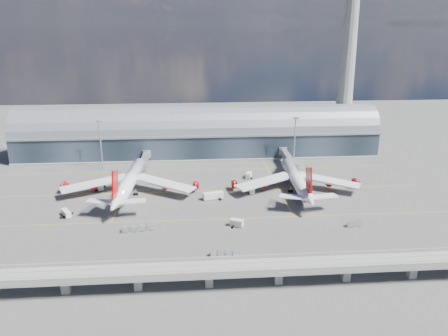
{
  "coord_description": "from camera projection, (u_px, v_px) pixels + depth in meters",
  "views": [
    {
      "loc": [
        -4.11,
        -162.95,
        71.54
      ],
      "look_at": [
        9.31,
        10.0,
        14.0
      ],
      "focal_mm": 35.0,
      "sensor_mm": 36.0,
      "label": 1
    }
  ],
  "objects": [
    {
      "name": "guideway",
      "position": [
        209.0,
        270.0,
        123.31
      ],
      "size": [
        220.0,
        8.5,
        7.2
      ],
      "color": "gray",
      "rests_on": "ground"
    },
    {
      "name": "service_truck_4",
      "position": [
        249.0,
        175.0,
        212.05
      ],
      "size": [
        3.66,
        5.24,
        2.77
      ],
      "rotation": [
        0.0,
        0.0,
        -0.34
      ],
      "color": "silver",
      "rests_on": "ground"
    },
    {
      "name": "cargo_train_0",
      "position": [
        138.0,
        229.0,
        157.88
      ],
      "size": [
        11.68,
        3.56,
        1.92
      ],
      "rotation": [
        0.0,
        0.0,
        1.42
      ],
      "color": "gray",
      "rests_on": "ground"
    },
    {
      "name": "cargo_train_2",
      "position": [
        354.0,
        224.0,
        161.45
      ],
      "size": [
        5.93,
        2.99,
        1.93
      ],
      "rotation": [
        0.0,
        0.0,
        1.35
      ],
      "color": "gray",
      "rests_on": "ground"
    },
    {
      "name": "terminal",
      "position": [
        198.0,
        135.0,
        247.25
      ],
      "size": [
        200.0,
        30.0,
        28.0
      ],
      "color": "#1C262E",
      "rests_on": "ground"
    },
    {
      "name": "airliner_right",
      "position": [
        296.0,
        180.0,
        195.02
      ],
      "size": [
        58.42,
        61.05,
        19.38
      ],
      "rotation": [
        0.0,
        0.0,
        -0.03
      ],
      "color": "white",
      "rests_on": "ground"
    },
    {
      "name": "jet_bridge_left",
      "position": [
        145.0,
        160.0,
        223.59
      ],
      "size": [
        4.4,
        28.0,
        7.25
      ],
      "color": "gray",
      "rests_on": "ground"
    },
    {
      "name": "airliner_left",
      "position": [
        129.0,
        182.0,
        190.98
      ],
      "size": [
        61.44,
        64.57,
        19.67
      ],
      "rotation": [
        0.0,
        0.0,
        -0.07
      ],
      "color": "white",
      "rests_on": "ground"
    },
    {
      "name": "control_tower",
      "position": [
        348.0,
        61.0,
        245.55
      ],
      "size": [
        19.0,
        19.0,
        103.0
      ],
      "color": "gray",
      "rests_on": "ground"
    },
    {
      "name": "cargo_train_1",
      "position": [
        224.0,
        254.0,
        140.82
      ],
      "size": [
        9.52,
        2.61,
        1.57
      ],
      "rotation": [
        0.0,
        0.0,
        1.69
      ],
      "color": "gray",
      "rests_on": "ground"
    },
    {
      "name": "jet_bridge_right",
      "position": [
        288.0,
        158.0,
        227.19
      ],
      "size": [
        4.4,
        32.0,
        7.25
      ],
      "color": "gray",
      "rests_on": "ground"
    },
    {
      "name": "ground",
      "position": [
        203.0,
        209.0,
        177.02
      ],
      "size": [
        500.0,
        500.0,
        0.0
      ],
      "primitive_type": "plane",
      "color": "#474744",
      "rests_on": "ground"
    },
    {
      "name": "taxi_lines",
      "position": [
        202.0,
        189.0,
        197.94
      ],
      "size": [
        200.0,
        80.12,
        0.01
      ],
      "color": "gold",
      "rests_on": "ground"
    },
    {
      "name": "service_truck_1",
      "position": [
        237.0,
        223.0,
        161.28
      ],
      "size": [
        5.29,
        4.18,
        2.79
      ],
      "rotation": [
        0.0,
        0.0,
        1.09
      ],
      "color": "silver",
      "rests_on": "ground"
    },
    {
      "name": "service_truck_3",
      "position": [
        251.0,
        190.0,
        193.71
      ],
      "size": [
        2.6,
        5.86,
        2.79
      ],
      "rotation": [
        0.0,
        0.0,
        0.04
      ],
      "color": "silver",
      "rests_on": "ground"
    },
    {
      "name": "floodlight_mast_right",
      "position": [
        295.0,
        140.0,
        228.45
      ],
      "size": [
        3.0,
        0.7,
        25.7
      ],
      "color": "gray",
      "rests_on": "ground"
    },
    {
      "name": "floodlight_mast_left",
      "position": [
        101.0,
        144.0,
        221.1
      ],
      "size": [
        3.0,
        0.7,
        25.7
      ],
      "color": "gray",
      "rests_on": "ground"
    },
    {
      "name": "service_truck_5",
      "position": [
        99.0,
        186.0,
        197.88
      ],
      "size": [
        4.79,
        7.12,
        3.21
      ],
      "rotation": [
        0.0,
        0.0,
        0.37
      ],
      "color": "silver",
      "rests_on": "ground"
    },
    {
      "name": "service_truck_0",
      "position": [
        66.0,
        213.0,
        169.89
      ],
      "size": [
        4.95,
        6.26,
        2.54
      ],
      "rotation": [
        0.0,
        0.0,
        0.56
      ],
      "color": "silver",
      "rests_on": "ground"
    },
    {
      "name": "service_truck_2",
      "position": [
        213.0,
        196.0,
        186.36
      ],
      "size": [
        8.99,
        4.55,
        3.13
      ],
      "rotation": [
        0.0,
        0.0,
        1.82
      ],
      "color": "silver",
      "rests_on": "ground"
    }
  ]
}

